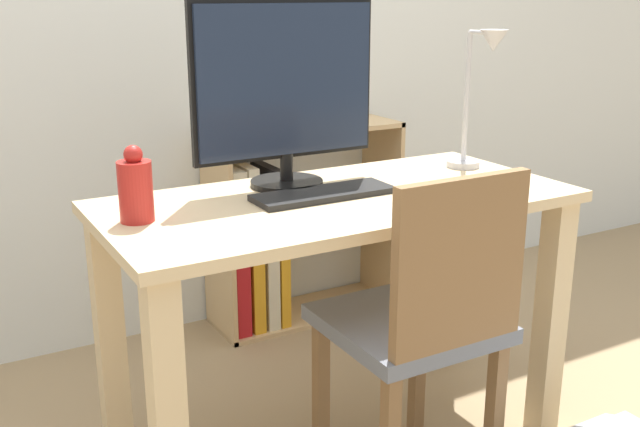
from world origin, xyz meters
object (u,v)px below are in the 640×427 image
(vase, at_px, (136,188))
(chair, at_px, (423,321))
(desk_lamp, at_px, (480,86))
(keyboard, at_px, (324,194))
(monitor, at_px, (285,87))
(bookshelf, at_px, (274,237))

(vase, distance_m, chair, 0.76)
(desk_lamp, bearing_deg, keyboard, -176.44)
(monitor, relative_size, keyboard, 1.40)
(keyboard, relative_size, bookshelf, 0.49)
(chair, distance_m, bookshelf, 1.15)
(chair, bearing_deg, vase, 160.43)
(monitor, bearing_deg, bookshelf, 67.02)
(vase, relative_size, desk_lamp, 0.44)
(desk_lamp, height_order, bookshelf, desk_lamp)
(monitor, height_order, keyboard, monitor)
(chair, bearing_deg, monitor, 116.41)
(monitor, xyz_separation_m, chair, (0.14, -0.46, -0.53))
(desk_lamp, distance_m, chair, 0.75)
(keyboard, height_order, chair, chair)
(monitor, distance_m, desk_lamp, 0.59)
(desk_lamp, bearing_deg, vase, -179.68)
(monitor, height_order, chair, monitor)
(monitor, relative_size, chair, 0.61)
(chair, bearing_deg, desk_lamp, 47.30)
(monitor, relative_size, bookshelf, 0.69)
(keyboard, distance_m, vase, 0.49)
(desk_lamp, distance_m, bookshelf, 1.07)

